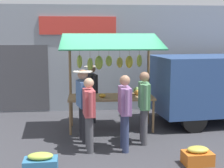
{
  "coord_description": "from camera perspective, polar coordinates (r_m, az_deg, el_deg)",
  "views": [
    {
      "loc": [
        0.67,
        7.8,
        2.44
      ],
      "look_at": [
        0.0,
        0.3,
        1.25
      ],
      "focal_mm": 49.27,
      "sensor_mm": 36.0,
      "label": 1
    }
  ],
  "objects": [
    {
      "name": "ground_plane",
      "position": [
        8.2,
        -0.19,
        -8.33
      ],
      "size": [
        40.0,
        40.0,
        0.0
      ],
      "primitive_type": "plane",
      "color": "#38383D"
    },
    {
      "name": "shopper_with_ponytail",
      "position": [
        6.48,
        -4.28,
        -4.77
      ],
      "size": [
        0.27,
        0.68,
        1.57
      ],
      "rotation": [
        0.0,
        0.0,
        -1.47
      ],
      "color": "#4C4C51",
      "rests_on": "ground"
    },
    {
      "name": "vendor_with_sunhat",
      "position": [
        8.68,
        -3.76,
        -0.87
      ],
      "size": [
        0.42,
        0.68,
        1.63
      ],
      "rotation": [
        0.0,
        0.0,
        1.81
      ],
      "color": "#232328",
      "rests_on": "ground"
    },
    {
      "name": "street_backdrop",
      "position": [
        10.04,
        -1.64,
        4.74
      ],
      "size": [
        9.0,
        0.3,
        3.4
      ],
      "color": "#8C939E",
      "rests_on": "ground"
    },
    {
      "name": "shopper_with_shopping_bag",
      "position": [
        7.02,
        -5.38,
        -2.87
      ],
      "size": [
        0.44,
        0.7,
        1.69
      ],
      "rotation": [
        0.0,
        0.0,
        -1.32
      ],
      "color": "#232328",
      "rests_on": "ground"
    },
    {
      "name": "produce_crate_near",
      "position": [
        6.24,
        15.58,
        -12.78
      ],
      "size": [
        0.57,
        0.41,
        0.36
      ],
      "color": "#D1661E",
      "rests_on": "ground"
    },
    {
      "name": "produce_crate_side",
      "position": [
        5.73,
        -13.09,
        -14.41
      ],
      "size": [
        0.6,
        0.36,
        0.41
      ],
      "color": "teal",
      "rests_on": "ground"
    },
    {
      "name": "shopper_in_grey_tee",
      "position": [
        6.96,
        5.97,
        -3.4
      ],
      "size": [
        0.26,
        0.7,
        1.65
      ],
      "rotation": [
        0.0,
        0.0,
        -1.64
      ],
      "color": "#4C4C51",
      "rests_on": "ground"
    },
    {
      "name": "shopper_in_striped_shirt",
      "position": [
        6.5,
        2.37,
        -4.38
      ],
      "size": [
        0.24,
        0.7,
        1.63
      ],
      "rotation": [
        0.0,
        0.0,
        -1.54
      ],
      "color": "navy",
      "rests_on": "ground"
    },
    {
      "name": "market_stall",
      "position": [
        7.94,
        -0.01,
        2.57
      ],
      "size": [
        2.5,
        1.46,
        2.5
      ],
      "color": "olive",
      "rests_on": "ground"
    }
  ]
}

